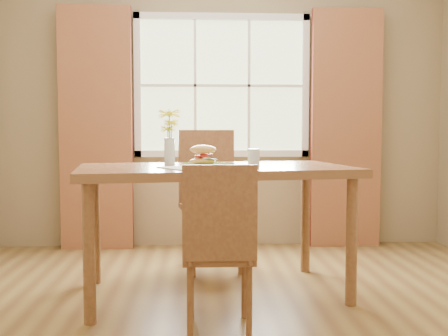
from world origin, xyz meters
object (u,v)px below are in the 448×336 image
chair_far (209,192)px  croissant_sandwich (203,155)px  flower_vase (169,131)px  chair_near (219,241)px  water_glass (254,158)px  dining_table (214,179)px

chair_far → croissant_sandwich: (-0.06, -0.86, 0.33)m
chair_far → flower_vase: bearing=-128.0°
chair_far → flower_vase: flower_vase is taller
croissant_sandwich → flower_vase: 0.41m
chair_near → water_glass: 0.81m
flower_vase → dining_table: bearing=-27.8°
croissant_sandwich → water_glass: croissant_sandwich is taller
chair_far → dining_table: bearing=-99.6°
dining_table → chair_far: 0.73m
chair_far → flower_vase: 0.79m
dining_table → croissant_sandwich: size_ratio=10.53×
dining_table → chair_near: (-0.00, -0.70, -0.26)m
dining_table → chair_far: (-0.02, 0.71, -0.17)m
chair_far → croissant_sandwich: 0.92m
chair_near → croissant_sandwich: size_ratio=5.13×
dining_table → water_glass: (0.25, -0.05, 0.14)m
dining_table → chair_near: 0.75m
chair_near → chair_far: size_ratio=0.84×
croissant_sandwich → water_glass: 0.35m
water_glass → flower_vase: size_ratio=0.30×
croissant_sandwich → flower_vase: size_ratio=0.47×
chair_near → flower_vase: (-0.30, 0.86, 0.58)m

